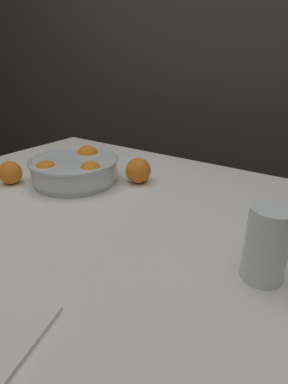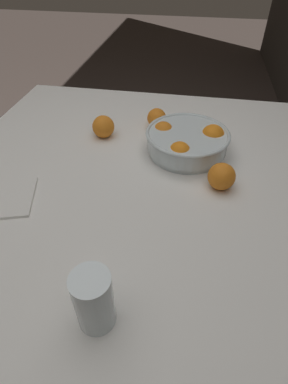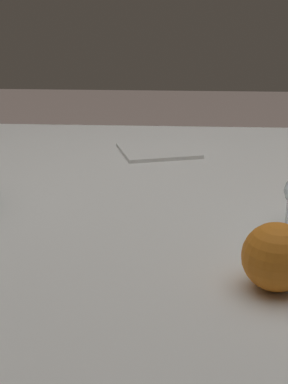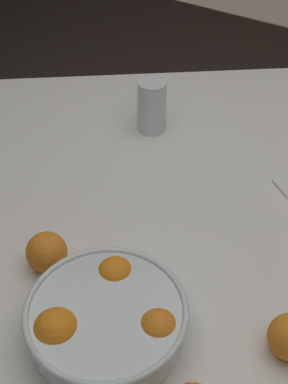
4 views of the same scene
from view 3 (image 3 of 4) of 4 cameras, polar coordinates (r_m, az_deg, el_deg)
dining_table at (r=0.94m, az=7.44°, el=-4.50°), size 1.38×1.20×0.72m
orange_loose_near_bowl at (r=0.64m, az=13.94°, el=-6.72°), size 0.08×0.08×0.08m
napkin at (r=1.22m, az=1.53°, el=4.45°), size 0.20×0.20×0.01m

